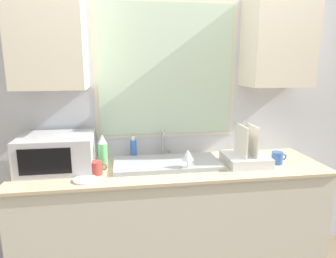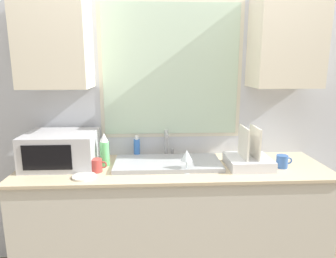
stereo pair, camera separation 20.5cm
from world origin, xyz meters
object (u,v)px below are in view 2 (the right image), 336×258
at_px(dish_rack, 248,159).
at_px(mug_near_sink, 97,165).
at_px(soap_bottle, 137,148).
at_px(microwave, 61,149).
at_px(faucet, 167,142).
at_px(spray_bottle, 105,150).
at_px(wine_glass, 187,156).

xyz_separation_m(dish_rack, mug_near_sink, (-1.06, -0.05, -0.01)).
bearing_deg(soap_bottle, microwave, -163.15).
relative_size(faucet, spray_bottle, 0.89).
bearing_deg(microwave, spray_bottle, -3.11).
height_order(dish_rack, soap_bottle, dish_rack).
bearing_deg(wine_glass, spray_bottle, 163.43).
height_order(faucet, microwave, microwave).
distance_m(dish_rack, wine_glass, 0.46).
xyz_separation_m(dish_rack, soap_bottle, (-0.80, 0.26, 0.02)).
bearing_deg(faucet, soap_bottle, 178.01).
bearing_deg(microwave, dish_rack, -4.17).
height_order(dish_rack, mug_near_sink, dish_rack).
bearing_deg(faucet, wine_glass, -71.20).
distance_m(faucet, mug_near_sink, 0.58).
xyz_separation_m(mug_near_sink, wine_glass, (0.61, -0.04, 0.07)).
height_order(faucet, mug_near_sink, faucet).
distance_m(mug_near_sink, wine_glass, 0.61).
relative_size(microwave, dish_rack, 1.63).
xyz_separation_m(faucet, dish_rack, (0.57, -0.25, -0.07)).
relative_size(dish_rack, soap_bottle, 1.73).
xyz_separation_m(faucet, soap_bottle, (-0.23, 0.01, -0.05)).
bearing_deg(wine_glass, soap_bottle, 135.27).
relative_size(faucet, mug_near_sink, 1.92).
height_order(faucet, soap_bottle, faucet).
relative_size(microwave, spray_bottle, 2.05).
relative_size(faucet, microwave, 0.44).
bearing_deg(dish_rack, mug_near_sink, -177.33).
bearing_deg(dish_rack, wine_glass, -168.78).
bearing_deg(microwave, faucet, 11.26).
height_order(dish_rack, wine_glass, dish_rack).
distance_m(dish_rack, spray_bottle, 1.03).
xyz_separation_m(microwave, wine_glass, (0.88, -0.19, -0.01)).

